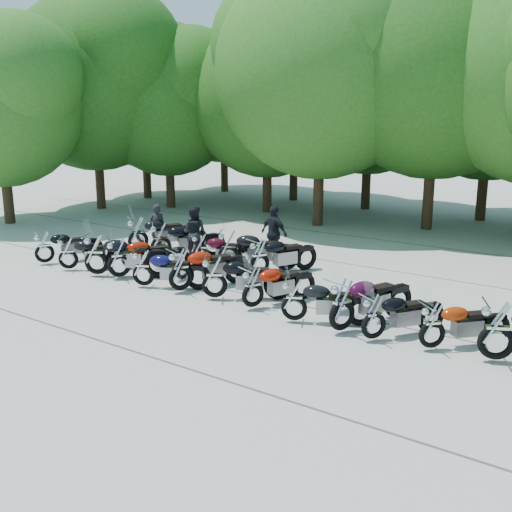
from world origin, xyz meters
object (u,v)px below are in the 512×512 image
Objects in this scene: motorcycle_14 at (138,233)px; motorcycle_16 at (201,248)px; rider_0 at (158,227)px; motorcycle_3 at (119,256)px; motorcycle_17 at (229,247)px; motorcycle_9 at (342,303)px; motorcycle_8 at (294,298)px; motorcycle_0 at (44,246)px; motorcycle_18 at (259,256)px; motorcycle_2 at (96,253)px; motorcycle_10 at (374,315)px; motorcycle_4 at (143,266)px; motorcycle_12 at (498,329)px; motorcycle_1 at (68,252)px; motorcycle_7 at (253,286)px; motorcycle_6 at (214,276)px; motorcycle_11 at (433,324)px; rider_1 at (194,233)px; rider_2 at (274,233)px; motorcycle_15 at (161,239)px; motorcycle_5 at (180,268)px.

motorcycle_14 is 2.95m from motorcycle_16.
rider_0 reaches higher than motorcycle_14.
motorcycle_17 is at bearing -92.08° from motorcycle_3.
motorcycle_9 reaches higher than motorcycle_17.
motorcycle_16 is at bearing 34.88° from motorcycle_8.
motorcycle_0 is 0.91× the size of motorcycle_18.
motorcycle_10 is at bearing -120.72° from motorcycle_2.
motorcycle_4 is 0.86× the size of motorcycle_12.
motorcycle_0 is at bearing 62.75° from motorcycle_8.
motorcycle_7 is at bearing -130.23° from motorcycle_1.
motorcycle_0 is at bearing 32.84° from motorcycle_10.
motorcycle_6 is 3.50m from motorcycle_16.
motorcycle_11 is 6.50m from motorcycle_18.
motorcycle_7 is 1.22× the size of rider_1.
rider_2 is (-6.74, 4.40, 0.35)m from motorcycle_11.
motorcycle_15 is at bearing 122.95° from rider_0.
motorcycle_12 is at bearing 141.92° from rider_1.
motorcycle_4 is 4.59m from rider_0.
rider_1 reaches higher than rider_0.
motorcycle_18 reaches higher than motorcycle_10.
motorcycle_14 reaches higher than motorcycle_18.
motorcycle_0 is at bearing 51.07° from rider_0.
motorcycle_7 is (1.25, -0.06, -0.04)m from motorcycle_6.
motorcycle_12 reaches higher than motorcycle_11.
motorcycle_7 is 1.16× the size of rider_2.
motorcycle_0 is 0.86× the size of motorcycle_9.
motorcycle_2 reaches higher than motorcycle_11.
motorcycle_3 is 9.28m from motorcycle_11.
motorcycle_10 is at bearing 174.65° from motorcycle_18.
motorcycle_12 is 12.71m from motorcycle_14.
motorcycle_2 is 1.04× the size of motorcycle_17.
motorcycle_12 is 1.02× the size of motorcycle_17.
motorcycle_2 is at bearing 61.99° from motorcycle_4.
motorcycle_10 is at bearing -162.19° from motorcycle_9.
motorcycle_15 is (-1.89, 2.69, 0.08)m from motorcycle_4.
motorcycle_11 is 1.24× the size of rider_0.
motorcycle_3 reaches higher than motorcycle_7.
motorcycle_16 is (-2.51, 2.44, -0.07)m from motorcycle_6.
motorcycle_1 is 9.31m from motorcycle_9.
motorcycle_10 is 8.61m from rider_1.
motorcycle_9 reaches higher than motorcycle_1.
motorcycle_12 is 1.35× the size of rider_2.
motorcycle_16 is at bearing -23.08° from motorcycle_4.
rider_2 is at bearing -66.18° from motorcycle_16.
motorcycle_9 is (1.21, 0.04, 0.10)m from motorcycle_8.
motorcycle_11 is at bearing -136.68° from motorcycle_10.
motorcycle_5 reaches higher than motorcycle_16.
motorcycle_10 is (11.32, -0.07, -0.01)m from motorcycle_0.
rider_0 is 0.89× the size of rider_2.
motorcycle_6 is at bearing 17.11° from motorcycle_9.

